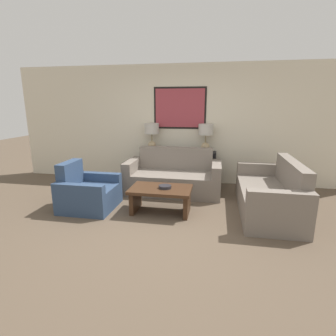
% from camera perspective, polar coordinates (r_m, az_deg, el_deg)
% --- Properties ---
extents(ground_plane, '(20.00, 20.00, 0.00)m').
position_cam_1_polar(ground_plane, '(4.03, -2.66, -12.62)').
color(ground_plane, brown).
extents(back_wall, '(7.83, 0.12, 2.65)m').
position_cam_1_polar(back_wall, '(6.09, 2.62, 9.44)').
color(back_wall, beige).
rests_on(back_wall, ground_plane).
extents(console_table, '(1.70, 0.35, 0.76)m').
position_cam_1_polar(console_table, '(5.99, 2.18, 0.14)').
color(console_table, black).
rests_on(console_table, ground_plane).
extents(table_lamp_left, '(0.33, 0.33, 0.61)m').
position_cam_1_polar(table_lamp_left, '(5.97, -3.55, 7.76)').
color(table_lamp_left, tan).
rests_on(table_lamp_left, console_table).
extents(table_lamp_right, '(0.33, 0.33, 0.61)m').
position_cam_1_polar(table_lamp_right, '(5.80, 8.22, 7.47)').
color(table_lamp_right, tan).
rests_on(table_lamp_right, console_table).
extents(couch_by_back_wall, '(1.91, 0.88, 0.89)m').
position_cam_1_polar(couch_by_back_wall, '(5.41, 1.21, -2.18)').
color(couch_by_back_wall, slate).
rests_on(couch_by_back_wall, ground_plane).
extents(couch_by_side, '(0.88, 1.91, 0.89)m').
position_cam_1_polar(couch_by_side, '(4.73, 21.39, -5.53)').
color(couch_by_side, slate).
rests_on(couch_by_side, ground_plane).
extents(coffee_table, '(1.02, 0.63, 0.43)m').
position_cam_1_polar(coffee_table, '(4.41, -1.58, -5.88)').
color(coffee_table, '#3D2616').
rests_on(coffee_table, ground_plane).
extents(decorative_bowl, '(0.21, 0.21, 0.05)m').
position_cam_1_polar(decorative_bowl, '(4.34, -0.67, -4.11)').
color(decorative_bowl, '#232328').
rests_on(decorative_bowl, coffee_table).
extents(armchair_near_back_wall, '(0.87, 0.88, 0.82)m').
position_cam_1_polar(armchair_near_back_wall, '(4.82, -17.10, -5.21)').
color(armchair_near_back_wall, navy).
rests_on(armchair_near_back_wall, ground_plane).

